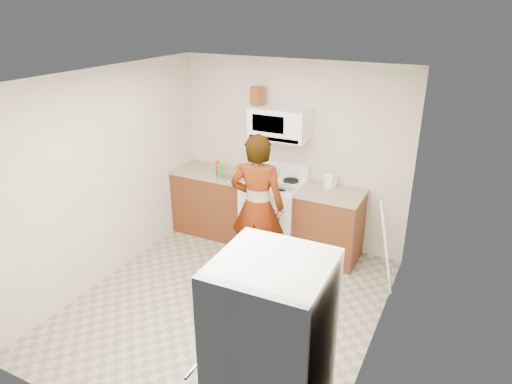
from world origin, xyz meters
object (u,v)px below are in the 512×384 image
Objects in this scene: kettle at (329,181)px; saucepan at (266,172)px; microwave at (280,124)px; fridge at (271,371)px; person at (257,207)px; gas_range at (274,213)px.

saucepan is at bearing -172.59° from kettle.
fridge is (1.33, -3.12, -0.85)m from microwave.
person reaches higher than fridge.
microwave is 4.64× the size of kettle.
microwave is (0.00, 0.13, 1.21)m from gas_range.
microwave is 0.45× the size of fridge.
person is at bearing -81.45° from gas_range.
person reaches higher than saucepan.
gas_range is at bearing 112.67° from fridge.
fridge is at bearing -75.27° from kettle.
gas_range reaches higher than kettle.
gas_range is at bearing -163.96° from kettle.
gas_range is at bearing -29.46° from saucepan.
microwave is 0.42× the size of person.
microwave is 1.18m from person.
person reaches higher than kettle.
microwave reaches higher than fridge.
kettle is 0.87m from saucepan.
saucepan is (-0.17, -0.03, -0.68)m from microwave.
gas_range is at bearing -90.00° from microwave.
microwave is 3.09× the size of saucepan.
kettle is at bearing 2.35° from microwave.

